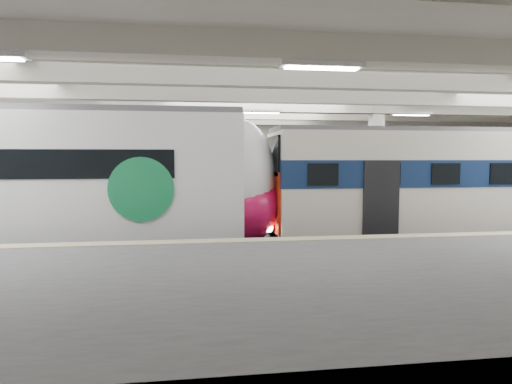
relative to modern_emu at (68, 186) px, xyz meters
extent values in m
cube|color=black|center=(6.37, 0.00, -2.37)|extent=(36.00, 24.00, 0.10)
cube|color=silver|center=(6.37, 0.00, 3.23)|extent=(36.00, 24.00, 0.20)
cube|color=beige|center=(6.37, 10.00, 0.43)|extent=(30.00, 0.10, 5.50)
cube|color=beige|center=(6.37, -10.00, 0.43)|extent=(30.00, 0.10, 5.50)
cube|color=#4F4F52|center=(6.37, -6.50, -1.77)|extent=(30.00, 7.00, 1.10)
cube|color=#C1B788|center=(6.37, -3.25, -1.21)|extent=(30.00, 0.50, 0.02)
cube|color=beige|center=(3.37, 3.00, 0.43)|extent=(0.50, 0.50, 5.50)
cube|color=beige|center=(11.37, 3.00, 0.43)|extent=(0.50, 0.50, 5.50)
cube|color=beige|center=(6.37, 0.00, 2.93)|extent=(30.00, 18.00, 0.50)
cube|color=#59544C|center=(6.37, 0.00, -2.24)|extent=(30.00, 1.52, 0.16)
cube|color=#59544C|center=(6.37, 5.50, -2.24)|extent=(30.00, 1.52, 0.16)
cylinder|color=black|center=(6.37, 0.00, 2.38)|extent=(30.00, 0.03, 0.03)
cylinder|color=black|center=(6.37, 5.50, 2.38)|extent=(30.00, 0.03, 0.03)
cube|color=white|center=(6.37, -2.00, 2.60)|extent=(26.00, 8.40, 0.12)
cube|color=white|center=(-1.32, 0.00, 0.19)|extent=(13.40, 2.99, 4.02)
ellipsoid|color=white|center=(5.38, 0.00, 0.19)|extent=(2.37, 2.93, 3.94)
ellipsoid|color=#CC114D|center=(5.50, 0.00, -0.69)|extent=(2.51, 2.99, 2.41)
cylinder|color=#18864C|center=(2.43, -1.52, -0.01)|extent=(1.86, 0.06, 1.86)
cube|color=#4C4C51|center=(-1.32, 0.00, 2.30)|extent=(13.40, 2.45, 0.20)
cube|color=black|center=(-1.32, 0.00, -1.97)|extent=(13.40, 2.09, 0.70)
cube|color=silver|center=(12.79, 0.00, -0.04)|extent=(12.49, 2.74, 3.56)
cube|color=navy|center=(12.79, 0.00, 0.39)|extent=(12.53, 2.80, 0.86)
cube|color=red|center=(6.50, 0.00, -0.54)|extent=(0.08, 2.33, 1.96)
cube|color=black|center=(6.50, 0.00, 0.95)|extent=(0.08, 2.19, 1.28)
cube|color=#4C4C51|center=(12.79, 0.00, 1.82)|extent=(12.49, 2.14, 0.16)
cube|color=black|center=(12.79, 0.00, -1.97)|extent=(12.49, 1.92, 0.70)
cube|color=white|center=(-1.61, 5.50, -0.01)|extent=(13.42, 3.18, 3.62)
cube|color=#18864C|center=(-1.61, 5.50, 0.47)|extent=(13.46, 3.23, 0.76)
cube|color=#4C4C51|center=(-1.61, 5.50, 1.89)|extent=(13.40, 2.70, 0.16)
cube|color=black|center=(-1.61, 5.50, -2.02)|extent=(13.41, 2.89, 0.60)
camera|label=1|loc=(4.03, -13.96, 0.88)|focal=30.00mm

